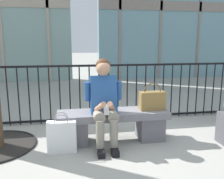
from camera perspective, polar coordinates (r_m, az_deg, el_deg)
ground_plane at (r=3.65m, az=0.28°, el=-11.94°), size 60.00×60.00×0.00m
stone_bench at (r=3.55m, az=0.28°, el=-7.91°), size 1.60×0.44×0.45m
seated_person_with_phone at (r=3.30m, az=-1.87°, el=-2.54°), size 0.52×0.66×1.21m
handbag_on_bench at (r=3.60m, az=9.46°, el=-2.48°), size 0.37×0.16×0.40m
shopping_bag at (r=3.29m, az=-11.77°, el=-10.77°), size 0.38×0.15×0.53m
plaza_railing at (r=4.40m, az=-1.93°, el=-0.71°), size 9.98×0.04×1.04m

